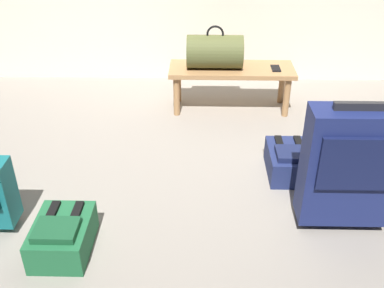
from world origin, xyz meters
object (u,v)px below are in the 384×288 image
object	(u,v)px
cell_phone	(276,68)
backpack_green	(62,236)
duffel_bag_olive	(215,51)
backpack_navy	(290,161)
suitcase_upright_navy	(348,166)
bench	(231,74)

from	to	relation	value
cell_phone	backpack_green	bearing A→B (deg)	-127.68
cell_phone	duffel_bag_olive	bearing A→B (deg)	177.48
backpack_navy	suitcase_upright_navy	bearing A→B (deg)	-68.58
cell_phone	suitcase_upright_navy	world-z (taller)	suitcase_upright_navy
bench	backpack_navy	distance (m)	1.04
cell_phone	suitcase_upright_navy	bearing A→B (deg)	-82.82
cell_phone	backpack_navy	distance (m)	0.98
bench	cell_phone	size ratio (longest dim) A/B	6.94
bench	backpack_green	xyz separation A→B (m)	(-0.94, -1.69, -0.21)
duffel_bag_olive	cell_phone	bearing A→B (deg)	-2.52
bench	duffel_bag_olive	xyz separation A→B (m)	(-0.14, -0.00, 0.19)
backpack_navy	backpack_green	bearing A→B (deg)	-150.14
suitcase_upright_navy	backpack_navy	distance (m)	0.60
bench	backpack_navy	world-z (taller)	bench
cell_phone	suitcase_upright_navy	size ratio (longest dim) A/B	0.19
cell_phone	backpack_navy	bearing A→B (deg)	-90.74
duffel_bag_olive	backpack_green	xyz separation A→B (m)	(-0.80, -1.69, -0.40)
cell_phone	backpack_green	xyz separation A→B (m)	(-1.29, -1.67, -0.27)
cell_phone	bench	bearing A→B (deg)	176.48
cell_phone	backpack_green	world-z (taller)	cell_phone
backpack_green	bench	bearing A→B (deg)	60.89
suitcase_upright_navy	backpack_green	bearing A→B (deg)	-170.52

